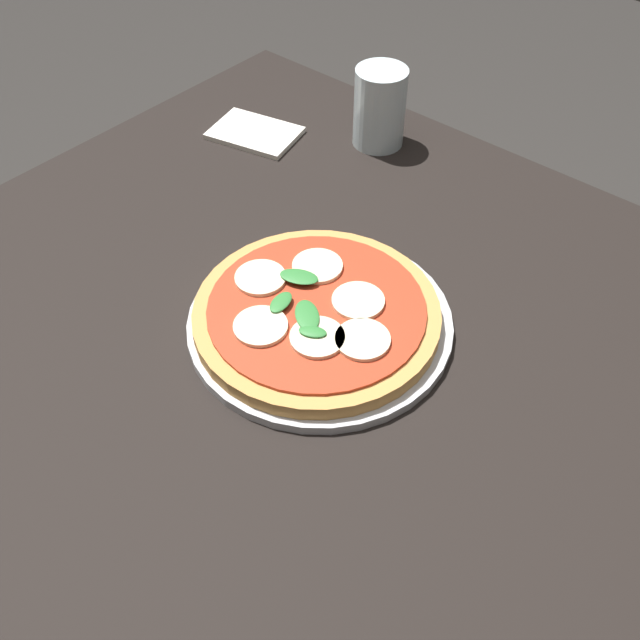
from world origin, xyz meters
TOP-DOWN VIEW (x-y plane):
  - ground_plane at (0.00, 0.00)m, footprint 6.00×6.00m
  - dining_table at (0.00, 0.00)m, footprint 1.16×1.00m
  - serving_tray at (-0.06, 0.04)m, footprint 0.30×0.30m
  - pizza at (-0.06, 0.04)m, footprint 0.28×0.28m
  - napkin at (-0.40, 0.28)m, footprint 0.15×0.12m
  - glass_cup at (-0.24, 0.39)m, footprint 0.08×0.08m

SIDE VIEW (x-z plane):
  - ground_plane at x=0.00m, z-range 0.00..0.00m
  - dining_table at x=0.00m, z-range 0.26..1.00m
  - napkin at x=-0.40m, z-range 0.74..0.74m
  - serving_tray at x=-0.06m, z-range 0.74..0.75m
  - pizza at x=-0.06m, z-range 0.74..0.78m
  - glass_cup at x=-0.24m, z-range 0.74..0.85m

